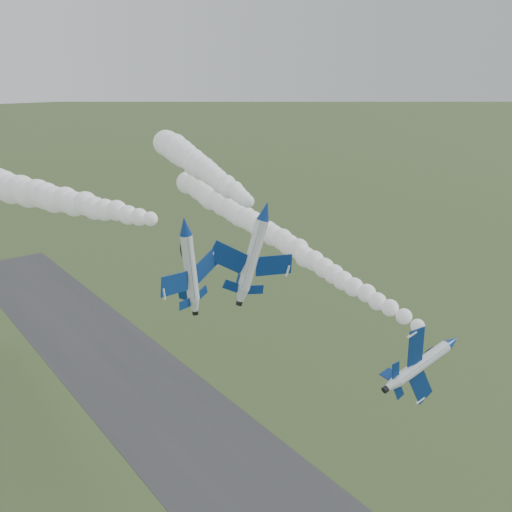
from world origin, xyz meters
The scene contains 7 objects.
runway centered at (0.00, 30.00, 0.02)m, with size 24.00×260.00×0.04m, color #313234.
jet_lead centered at (12.80, -1.65, 31.30)m, with size 4.17×12.35×9.84m.
smoke_trail_jet_lead centered at (18.11, 39.82, 34.01)m, with size 5.08×77.64×5.08m, color white, non-canonical shape.
jet_pair_left centered at (-10.04, 20.47, 44.48)m, with size 10.92×12.70×3.27m.
smoke_trail_jet_pair_left centered at (-20.64, 50.74, 45.06)m, with size 5.92×58.49×5.92m, color white, non-canonical shape.
jet_pair_right centered at (1.70, 20.23, 44.55)m, with size 11.72×14.24×4.54m.
smoke_trail_jet_pair_right centered at (11.73, 53.26, 45.13)m, with size 5.75×61.99×5.75m, color white, non-canonical shape.
Camera 1 is at (-42.33, -35.85, 62.45)m, focal length 40.00 mm.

